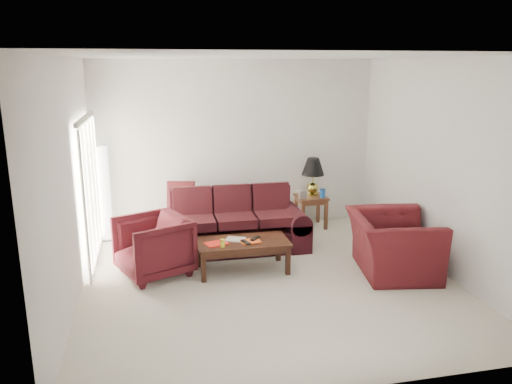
{
  "coord_description": "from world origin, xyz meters",
  "views": [
    {
      "loc": [
        -1.52,
        -6.22,
        2.89
      ],
      "look_at": [
        0.0,
        0.85,
        1.05
      ],
      "focal_mm": 35.0,
      "sensor_mm": 36.0,
      "label": 1
    }
  ],
  "objects_px": {
    "armchair_right": "(392,244)",
    "coffee_table": "(243,256)",
    "floor_lamp": "(104,194)",
    "armchair_left": "(153,246)",
    "sofa": "(234,221)",
    "end_table": "(311,211)"
  },
  "relations": [
    {
      "from": "sofa",
      "to": "end_table",
      "type": "bearing_deg",
      "value": 32.18
    },
    {
      "from": "floor_lamp",
      "to": "coffee_table",
      "type": "distance_m",
      "value": 2.77
    },
    {
      "from": "sofa",
      "to": "armchair_left",
      "type": "xyz_separation_m",
      "value": [
        -1.29,
        -0.75,
        -0.05
      ]
    },
    {
      "from": "armchair_left",
      "to": "armchair_right",
      "type": "relative_size",
      "value": 0.72
    },
    {
      "from": "floor_lamp",
      "to": "end_table",
      "type": "bearing_deg",
      "value": -0.79
    },
    {
      "from": "coffee_table",
      "to": "floor_lamp",
      "type": "bearing_deg",
      "value": 119.56
    },
    {
      "from": "coffee_table",
      "to": "end_table",
      "type": "bearing_deg",
      "value": 28.68
    },
    {
      "from": "sofa",
      "to": "end_table",
      "type": "distance_m",
      "value": 1.8
    },
    {
      "from": "end_table",
      "to": "armchair_left",
      "type": "bearing_deg",
      "value": -150.55
    },
    {
      "from": "armchair_right",
      "to": "coffee_table",
      "type": "relative_size",
      "value": 0.99
    },
    {
      "from": "floor_lamp",
      "to": "armchair_right",
      "type": "distance_m",
      "value": 4.72
    },
    {
      "from": "sofa",
      "to": "coffee_table",
      "type": "xyz_separation_m",
      "value": [
        -0.03,
        -0.88,
        -0.25
      ]
    },
    {
      "from": "coffee_table",
      "to": "armchair_left",
      "type": "bearing_deg",
      "value": 154.93
    },
    {
      "from": "sofa",
      "to": "armchair_left",
      "type": "distance_m",
      "value": 1.49
    },
    {
      "from": "end_table",
      "to": "floor_lamp",
      "type": "relative_size",
      "value": 0.36
    },
    {
      "from": "end_table",
      "to": "floor_lamp",
      "type": "xyz_separation_m",
      "value": [
        -3.63,
        0.05,
        0.52
      ]
    },
    {
      "from": "floor_lamp",
      "to": "armchair_left",
      "type": "height_order",
      "value": "floor_lamp"
    },
    {
      "from": "floor_lamp",
      "to": "armchair_right",
      "type": "xyz_separation_m",
      "value": [
        4.11,
        -2.29,
        -0.39
      ]
    },
    {
      "from": "armchair_left",
      "to": "coffee_table",
      "type": "xyz_separation_m",
      "value": [
        1.26,
        -0.14,
        -0.19
      ]
    },
    {
      "from": "armchair_right",
      "to": "armchair_left",
      "type": "bearing_deg",
      "value": 88.93
    },
    {
      "from": "end_table",
      "to": "armchair_right",
      "type": "height_order",
      "value": "armchair_right"
    },
    {
      "from": "sofa",
      "to": "armchair_right",
      "type": "height_order",
      "value": "sofa"
    }
  ]
}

